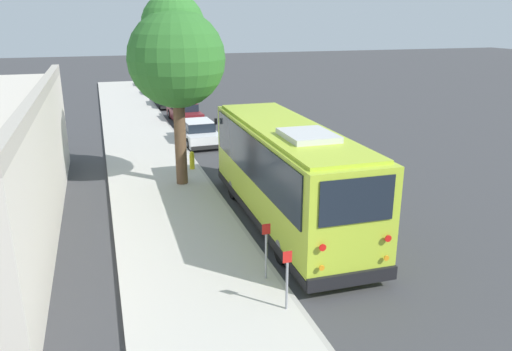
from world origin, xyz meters
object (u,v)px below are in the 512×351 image
Objects in this scene: parked_sedan_tan at (150,81)px; sign_post_near at (287,280)px; parked_sedan_black at (169,98)px; shuttle_bus at (287,170)px; sign_post_far at (266,251)px; parked_sedan_blue at (160,88)px; parked_sedan_white at (198,133)px; street_tree at (176,53)px; fire_hydrant at (192,160)px; parked_sedan_maroon at (185,113)px.

sign_post_near reaches higher than parked_sedan_tan.
sign_post_near reaches higher than parked_sedan_black.
parked_sedan_black is (24.64, 0.47, -1.28)m from shuttle_bus.
sign_post_far is at bearing 152.63° from shuttle_bus.
parked_sedan_blue is 2.94× the size of sign_post_near.
sign_post_near is (-17.04, 1.28, 0.31)m from parked_sedan_white.
fire_hydrant is at bearing -23.42° from street_tree.
parked_sedan_maroon is 0.95× the size of parked_sedan_black.
street_tree is (4.97, 2.73, 3.51)m from shuttle_bus.
parked_sedan_tan is 29.75m from fire_hydrant.
shuttle_bus reaches higher than fire_hydrant.
parked_sedan_blue is at bearing -2.08° from parked_sedan_maroon.
street_tree reaches higher than parked_sedan_blue.
parked_sedan_tan is at bearing -1.68° from parked_sedan_white.
parked_sedan_black is 3.13× the size of sign_post_near.
parked_sedan_blue is at bearing -177.48° from parked_sedan_tan.
parked_sedan_blue is 35.58m from sign_post_near.
parked_sedan_maroon is 6.50m from parked_sedan_black.
sign_post_far is at bearing 0.00° from sign_post_near.
street_tree is at bearing 4.45° from sign_post_near.
parked_sedan_blue is at bearing -2.47° from sign_post_far.
parked_sedan_maroon reaches higher than parked_sedan_tan.
sign_post_near reaches higher than fire_hydrant.
parked_sedan_tan is at bearing -3.73° from street_tree.
sign_post_near is (-41.60, 1.27, 0.31)m from parked_sedan_tan.
parked_sedan_black reaches higher than parked_sedan_maroon.
parked_sedan_black is 0.62× the size of street_tree.
parked_sedan_maroon is at bearing -4.23° from sign_post_far.
street_tree is 9.72m from sign_post_far.
street_tree is at bearing 156.58° from fire_hydrant.
sign_post_near is (-29.78, 1.47, 0.30)m from parked_sedan_black.
parked_sedan_black is 20.37m from street_tree.
parked_sedan_white is 18.51m from parked_sedan_blue.
sign_post_far is at bearing -179.89° from fire_hydrant.
parked_sedan_black reaches higher than parked_sedan_blue.
sign_post_far is at bearing 173.04° from parked_sedan_maroon.
parked_sedan_blue reaches higher than parked_sedan_tan.
parked_sedan_maroon reaches higher than fire_hydrant.
fire_hydrant is at bearing 178.32° from parked_sedan_black.
parked_sedan_black is 1.07× the size of parked_sedan_blue.
sign_post_far reaches higher than sign_post_near.
parked_sedan_black is at bearing -2.83° from sign_post_near.
sign_post_near is at bearing 160.04° from shuttle_bus.
shuttle_bus reaches higher than sign_post_near.
shuttle_bus is 30.44m from parked_sedan_blue.
parked_sedan_white is 12.74m from parked_sedan_black.
sign_post_near is 1.84× the size of fire_hydrant.
parked_sedan_black is at bearing 1.79° from shuttle_bus.
sign_post_far reaches higher than parked_sedan_maroon.
street_tree is (-19.67, 2.26, 4.78)m from parked_sedan_black.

